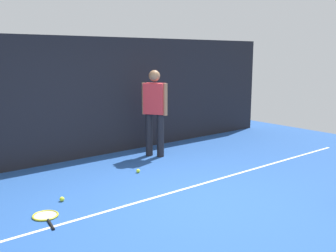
% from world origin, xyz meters
% --- Properties ---
extents(ground_plane, '(12.00, 12.00, 0.00)m').
position_xyz_m(ground_plane, '(0.00, 0.00, 0.00)').
color(ground_plane, '#234C93').
extents(back_fence, '(10.00, 0.10, 2.33)m').
position_xyz_m(back_fence, '(0.00, 3.00, 1.17)').
color(back_fence, black).
rests_on(back_fence, ground).
extents(court_line, '(9.00, 0.05, 0.00)m').
position_xyz_m(court_line, '(0.00, 0.38, 0.00)').
color(court_line, white).
rests_on(court_line, ground).
extents(tennis_player, '(0.40, 0.47, 1.70)m').
position_xyz_m(tennis_player, '(1.13, 2.21, 0.97)').
color(tennis_player, black).
rests_on(tennis_player, ground).
extents(tennis_racket, '(0.38, 0.63, 0.03)m').
position_xyz_m(tennis_racket, '(-1.72, 0.70, 0.01)').
color(tennis_racket, black).
rests_on(tennis_racket, ground).
extents(tennis_ball_near_player, '(0.07, 0.07, 0.07)m').
position_xyz_m(tennis_ball_near_player, '(-1.34, 1.08, 0.03)').
color(tennis_ball_near_player, '#CCE033').
rests_on(tennis_ball_near_player, ground).
extents(tennis_ball_by_fence, '(0.07, 0.07, 0.07)m').
position_xyz_m(tennis_ball_by_fence, '(0.23, 1.49, 0.03)').
color(tennis_ball_by_fence, '#CCE033').
rests_on(tennis_ball_by_fence, ground).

